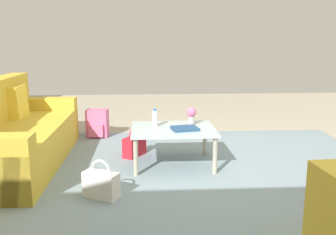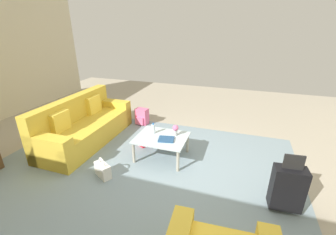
% 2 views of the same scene
% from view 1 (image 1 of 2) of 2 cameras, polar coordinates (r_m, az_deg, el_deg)
% --- Properties ---
extents(ground_plane, '(12.00, 12.00, 0.00)m').
position_cam_1_polar(ground_plane, '(3.85, 7.38, -9.42)').
color(ground_plane, '#A89E89').
extents(area_rug, '(5.20, 4.40, 0.01)m').
position_cam_1_polar(area_rug, '(3.60, -1.59, -10.80)').
color(area_rug, gray).
rests_on(area_rug, ground).
extents(couch, '(0.88, 2.27, 0.94)m').
position_cam_1_polar(couch, '(4.51, -22.72, -2.87)').
color(couch, gold).
rests_on(couch, ground).
extents(coffee_table, '(0.92, 0.76, 0.42)m').
position_cam_1_polar(coffee_table, '(4.16, 0.80, -2.34)').
color(coffee_table, silver).
rests_on(coffee_table, ground).
extents(water_bottle, '(0.06, 0.06, 0.20)m').
position_cam_1_polar(water_bottle, '(4.22, -2.00, -0.12)').
color(water_bottle, silver).
rests_on(water_bottle, coffee_table).
extents(coffee_table_book, '(0.31, 0.27, 0.03)m').
position_cam_1_polar(coffee_table_book, '(4.08, 2.57, -1.67)').
color(coffee_table_book, navy).
rests_on(coffee_table_book, coffee_table).
extents(flower_vase, '(0.11, 0.11, 0.21)m').
position_cam_1_polar(flower_vase, '(4.29, 3.59, 0.47)').
color(flower_vase, '#B2B7BC').
rests_on(flower_vase, coffee_table).
extents(handbag_white, '(0.35, 0.28, 0.36)m').
position_cam_1_polar(handbag_white, '(3.43, -10.15, -9.97)').
color(handbag_white, white).
rests_on(handbag_white, ground).
extents(handbag_red, '(0.29, 0.35, 0.36)m').
position_cam_1_polar(handbag_red, '(4.55, -5.14, -4.31)').
color(handbag_red, red).
rests_on(handbag_red, ground).
extents(backpack_pink, '(0.32, 0.28, 0.40)m').
position_cam_1_polar(backpack_pink, '(5.49, -10.71, -0.95)').
color(backpack_pink, pink).
rests_on(backpack_pink, ground).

